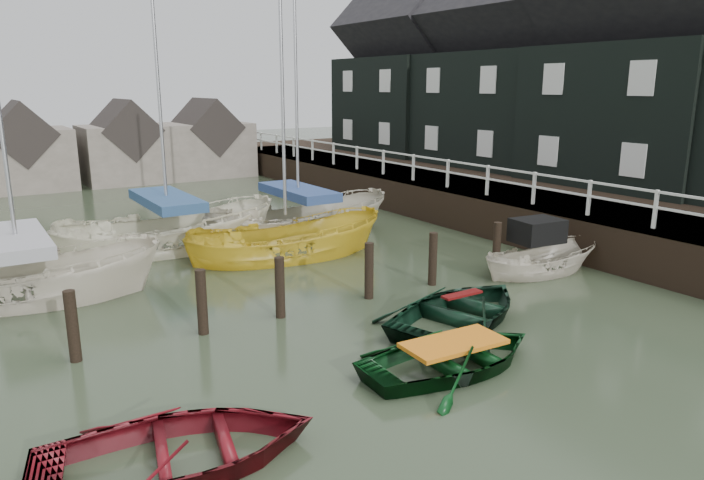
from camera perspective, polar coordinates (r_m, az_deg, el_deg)
ground at (r=12.54m, az=4.74°, el=-10.06°), size 120.00×120.00×0.00m
pier at (r=25.58m, az=8.14°, el=3.91°), size 3.04×32.00×2.70m
land_strip at (r=29.56m, az=16.27°, el=3.43°), size 14.00×38.00×1.50m
quay_houses at (r=28.26m, az=19.15°, el=14.36°), size 6.52×28.14×10.01m
mooring_pilings at (r=14.19m, az=-6.24°, el=-5.02°), size 13.72×0.22×1.80m
far_sheds at (r=36.08m, az=-20.12°, el=7.93°), size 14.00×4.08×4.39m
rowboat_red at (r=9.45m, az=-15.25°, el=-19.14°), size 4.31×3.47×0.79m
rowboat_green at (r=11.93m, az=9.15°, el=-11.49°), size 3.79×2.80×0.76m
rowboat_dkgreen at (r=14.14m, az=9.86°, el=-7.38°), size 4.75×3.94×0.85m
motorboat at (r=18.20m, az=16.68°, el=-2.52°), size 3.82×1.78×2.22m
sailboat_a at (r=17.24m, az=-27.68°, el=-4.68°), size 6.92×4.09×11.21m
sailboat_b at (r=20.76m, az=-16.22°, el=-0.67°), size 7.12×3.13×12.26m
sailboat_c at (r=19.21m, az=-5.97°, el=-1.48°), size 6.42×3.23×10.80m
sailboat_d at (r=21.89m, az=-4.83°, el=0.59°), size 6.92×3.31×12.03m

